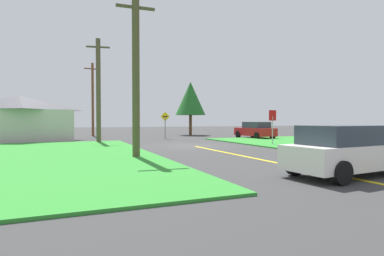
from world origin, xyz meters
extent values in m
plane|color=#363636|center=(0.00, 0.00, 0.00)|extent=(120.00, 120.00, 0.00)
cube|color=#2F8A2E|center=(9.95, -4.00, 0.04)|extent=(12.00, 20.00, 0.08)
cube|color=#2F8A2E|center=(-9.95, -4.00, 0.04)|extent=(12.00, 20.00, 0.08)
cube|color=yellow|center=(0.00, -8.00, 0.01)|extent=(0.20, 14.00, 0.01)
cylinder|color=#9EA0A8|center=(5.54, -2.04, 1.03)|extent=(0.07, 0.07, 2.05)
cube|color=red|center=(5.54, -2.04, 2.13)|extent=(0.73, 0.21, 0.74)
cube|color=white|center=(0.34, -12.91, 0.64)|extent=(4.66, 2.12, 0.76)
cube|color=#2D3842|center=(-0.09, -12.95, 1.32)|extent=(2.61, 1.74, 0.60)
cylinder|color=black|center=(1.80, -11.93, 0.34)|extent=(0.70, 0.28, 0.68)
cylinder|color=black|center=(-1.27, -12.18, 0.34)|extent=(0.70, 0.28, 0.68)
cylinder|color=black|center=(-1.13, -13.89, 0.34)|extent=(0.70, 0.28, 0.68)
cube|color=red|center=(9.13, 5.48, 0.64)|extent=(2.07, 4.66, 0.76)
cube|color=#2D3842|center=(9.14, 5.25, 1.32)|extent=(1.75, 2.59, 0.60)
cylinder|color=black|center=(8.15, 6.99, 0.34)|extent=(0.25, 0.69, 0.68)
cylinder|color=black|center=(9.96, 7.08, 0.34)|extent=(0.25, 0.69, 0.68)
cylinder|color=black|center=(8.30, 3.89, 0.34)|extent=(0.25, 0.69, 0.68)
cylinder|color=black|center=(10.11, 3.97, 0.34)|extent=(0.25, 0.69, 0.68)
cylinder|color=#4C492B|center=(-5.06, -5.78, 3.82)|extent=(0.35, 0.35, 7.64)
cube|color=#4C492B|center=(-5.06, -5.78, 7.03)|extent=(1.80, 0.21, 0.12)
cylinder|color=brown|center=(-5.70, 5.29, 4.12)|extent=(0.36, 0.36, 8.24)
cube|color=brown|center=(-5.70, 5.29, 7.58)|extent=(1.79, 0.42, 0.12)
cylinder|color=brown|center=(-5.28, 16.36, 4.13)|extent=(0.27, 0.27, 8.25)
cube|color=brown|center=(-5.28, 16.36, 7.59)|extent=(1.80, 0.25, 0.12)
cylinder|color=slate|center=(0.54, 7.56, 1.07)|extent=(0.08, 0.08, 2.13)
cube|color=yellow|center=(0.54, 7.56, 2.13)|extent=(0.91, 0.07, 0.91)
cube|color=black|center=(0.54, 7.56, 2.13)|extent=(0.45, 0.06, 0.10)
cylinder|color=brown|center=(5.66, 13.81, 1.21)|extent=(0.35, 0.35, 2.41)
cone|color=#206324|center=(5.66, 13.81, 4.39)|extent=(3.60, 3.60, 3.96)
cube|color=beige|center=(-11.77, 9.66, 1.33)|extent=(8.62, 7.12, 2.67)
pyramid|color=#3F3F44|center=(-11.77, 9.66, 3.27)|extent=(8.62, 7.12, 1.21)
camera|label=1|loc=(-8.11, -20.02, 1.78)|focal=28.62mm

